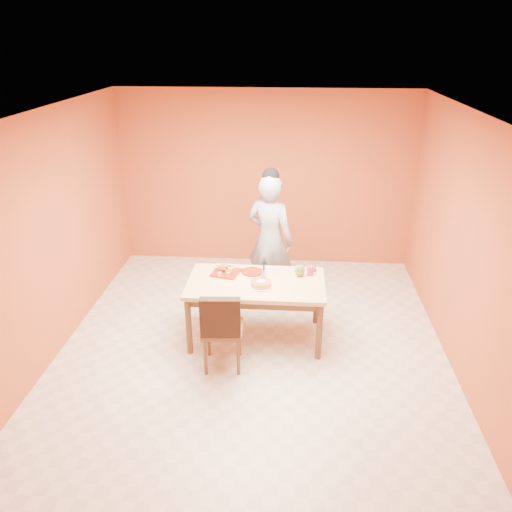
# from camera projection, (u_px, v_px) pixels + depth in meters

# --- Properties ---
(floor) EXTENTS (5.00, 5.00, 0.00)m
(floor) POSITION_uv_depth(u_px,v_px,m) (253.00, 346.00, 5.94)
(floor) COLOR silver
(floor) RESTS_ON ground
(ceiling) EXTENTS (5.00, 5.00, 0.00)m
(ceiling) POSITION_uv_depth(u_px,v_px,m) (252.00, 113.00, 4.83)
(ceiling) COLOR silver
(ceiling) RESTS_ON wall_back
(wall_back) EXTENTS (4.50, 0.00, 4.50)m
(wall_back) POSITION_uv_depth(u_px,v_px,m) (266.00, 180.00, 7.66)
(wall_back) COLOR #B25329
(wall_back) RESTS_ON floor
(wall_left) EXTENTS (0.00, 5.00, 5.00)m
(wall_left) POSITION_uv_depth(u_px,v_px,m) (51.00, 236.00, 5.54)
(wall_left) COLOR #B25329
(wall_left) RESTS_ON floor
(wall_right) EXTENTS (0.00, 5.00, 5.00)m
(wall_right) POSITION_uv_depth(u_px,v_px,m) (466.00, 248.00, 5.23)
(wall_right) COLOR #B25329
(wall_right) RESTS_ON floor
(dining_table) EXTENTS (1.60, 0.90, 0.76)m
(dining_table) POSITION_uv_depth(u_px,v_px,m) (256.00, 289.00, 5.86)
(dining_table) COLOR #E9B679
(dining_table) RESTS_ON floor
(dining_chair) EXTENTS (0.47, 0.54, 0.96)m
(dining_chair) POSITION_uv_depth(u_px,v_px,m) (222.00, 328.00, 5.40)
(dining_chair) COLOR brown
(dining_chair) RESTS_ON floor
(pastry_pile) EXTENTS (0.28, 0.28, 0.09)m
(pastry_pile) POSITION_uv_depth(u_px,v_px,m) (226.00, 268.00, 5.99)
(pastry_pile) COLOR tan
(pastry_pile) RESTS_ON pastry_platter
(person) EXTENTS (0.77, 0.66, 1.80)m
(person) POSITION_uv_depth(u_px,v_px,m) (270.00, 240.00, 6.61)
(person) COLOR gray
(person) RESTS_ON floor
(pastry_platter) EXTENTS (0.38, 0.38, 0.02)m
(pastry_platter) POSITION_uv_depth(u_px,v_px,m) (226.00, 273.00, 6.02)
(pastry_platter) COLOR maroon
(pastry_platter) RESTS_ON dining_table
(red_dinner_plate) EXTENTS (0.30, 0.30, 0.02)m
(red_dinner_plate) POSITION_uv_depth(u_px,v_px,m) (252.00, 272.00, 6.04)
(red_dinner_plate) COLOR maroon
(red_dinner_plate) RESTS_ON dining_table
(white_cake_plate) EXTENTS (0.32, 0.32, 0.01)m
(white_cake_plate) POSITION_uv_depth(u_px,v_px,m) (261.00, 286.00, 5.70)
(white_cake_plate) COLOR silver
(white_cake_plate) RESTS_ON dining_table
(sponge_cake) EXTENTS (0.26, 0.26, 0.05)m
(sponge_cake) POSITION_uv_depth(u_px,v_px,m) (261.00, 283.00, 5.69)
(sponge_cake) COLOR gold
(sponge_cake) RESTS_ON white_cake_plate
(cake_server) EXTENTS (0.06, 0.23, 0.01)m
(cake_server) POSITION_uv_depth(u_px,v_px,m) (263.00, 274.00, 5.84)
(cake_server) COLOR silver
(cake_server) RESTS_ON sponge_cake
(egg_ornament) EXTENTS (0.15, 0.14, 0.15)m
(egg_ornament) POSITION_uv_depth(u_px,v_px,m) (300.00, 271.00, 5.91)
(egg_ornament) COLOR olive
(egg_ornament) RESTS_ON dining_table
(magenta_glass) EXTENTS (0.09, 0.09, 0.11)m
(magenta_glass) POSITION_uv_depth(u_px,v_px,m) (310.00, 271.00, 5.96)
(magenta_glass) COLOR #BC1C5F
(magenta_glass) RESTS_ON dining_table
(checker_tin) EXTENTS (0.11, 0.11, 0.03)m
(checker_tin) POSITION_uv_depth(u_px,v_px,m) (312.00, 269.00, 6.09)
(checker_tin) COLOR #391E0F
(checker_tin) RESTS_ON dining_table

